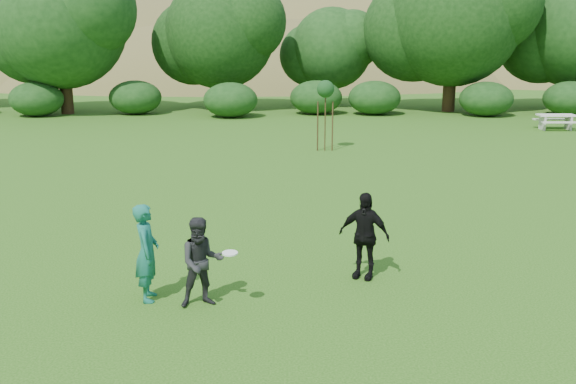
# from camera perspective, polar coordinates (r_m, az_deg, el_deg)

# --- Properties ---
(ground) EXTENTS (120.00, 120.00, 0.00)m
(ground) POSITION_cam_1_polar(r_m,az_deg,el_deg) (12.27, 0.09, -8.38)
(ground) COLOR #19470C
(ground) RESTS_ON ground
(player_teal) EXTENTS (0.50, 0.69, 1.77)m
(player_teal) POSITION_cam_1_polar(r_m,az_deg,el_deg) (11.67, -12.44, -5.27)
(player_teal) COLOR #166555
(player_teal) RESTS_ON ground
(player_grey) EXTENTS (0.91, 0.79, 1.60)m
(player_grey) POSITION_cam_1_polar(r_m,az_deg,el_deg) (11.28, -7.69, -6.20)
(player_grey) COLOR #252527
(player_grey) RESTS_ON ground
(player_black) EXTENTS (1.09, 0.81, 1.72)m
(player_black) POSITION_cam_1_polar(r_m,az_deg,el_deg) (12.51, 6.77, -3.85)
(player_black) COLOR black
(player_black) RESTS_ON ground
(frisbee) EXTENTS (0.27, 0.27, 0.04)m
(frisbee) POSITION_cam_1_polar(r_m,az_deg,el_deg) (10.96, -5.18, -5.43)
(frisbee) COLOR white
(frisbee) RESTS_ON ground
(sapling) EXTENTS (0.70, 0.70, 2.85)m
(sapling) POSITION_cam_1_polar(r_m,az_deg,el_deg) (25.99, 3.36, 8.96)
(sapling) COLOR #3D2D17
(sapling) RESTS_ON ground
(picnic_table) EXTENTS (1.80, 1.48, 0.76)m
(picnic_table) POSITION_cam_1_polar(r_m,az_deg,el_deg) (34.62, 22.71, 5.98)
(picnic_table) COLOR silver
(picnic_table) RESTS_ON ground
(hillside) EXTENTS (150.00, 72.00, 52.00)m
(hillside) POSITION_cam_1_polar(r_m,az_deg,el_deg) (81.52, -0.68, 2.15)
(hillside) COLOR olive
(hillside) RESTS_ON ground
(tree_row) EXTENTS (53.92, 10.38, 9.62)m
(tree_row) POSITION_cam_1_polar(r_m,az_deg,el_deg) (40.18, 4.51, 14.19)
(tree_row) COLOR #3A2616
(tree_row) RESTS_ON ground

